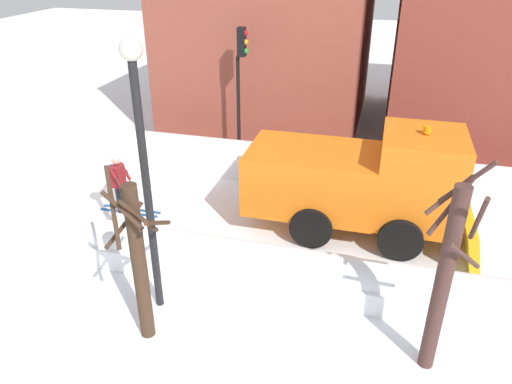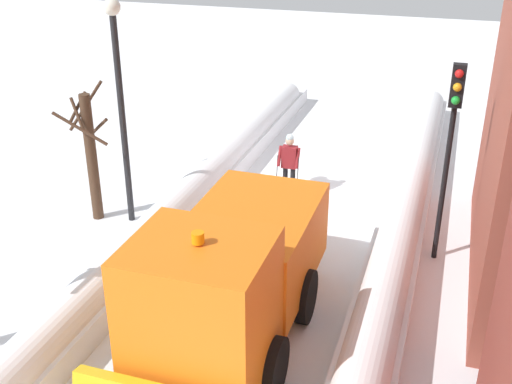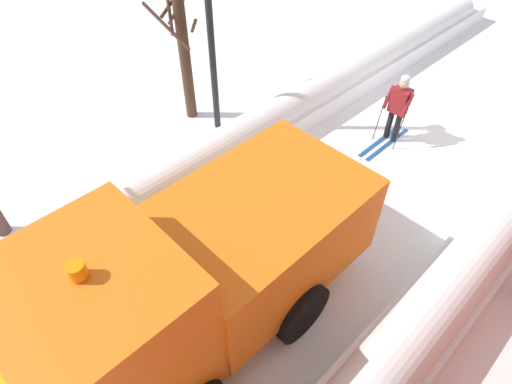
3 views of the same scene
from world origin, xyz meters
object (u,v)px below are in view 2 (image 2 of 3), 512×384
plow_truck (231,276)px  skier (289,161)px  bare_tree_near (91,153)px  traffic_light_pole (452,128)px  street_lamp (120,89)px

plow_truck → skier: (0.73, -6.75, -0.48)m
bare_tree_near → skier: bearing=-145.8°
plow_truck → traffic_light_pole: bearing=-128.7°
plow_truck → street_lamp: 6.13m
plow_truck → traffic_light_pole: 5.81m
traffic_light_pole → plow_truck: bearing=51.3°
traffic_light_pole → bare_tree_near: bearing=3.8°
plow_truck → bare_tree_near: (5.15, -3.75, 0.35)m
plow_truck → street_lamp: street_lamp is taller
skier → plow_truck: bearing=96.2°
plow_truck → skier: plow_truck is taller
bare_tree_near → plow_truck: bearing=143.9°
skier → street_lamp: size_ratio=0.32×
skier → street_lamp: street_lamp is taller
traffic_light_pole → skier: bearing=-30.1°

